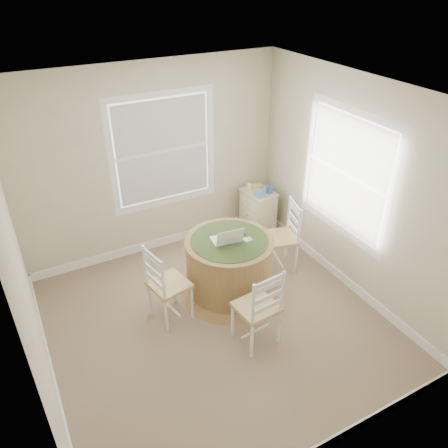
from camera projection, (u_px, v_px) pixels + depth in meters
room at (222, 216)px, 4.55m from camera, size 3.64×3.64×2.64m
round_table at (229, 264)px, 5.31m from camera, size 1.24×1.24×0.76m
chair_left at (169, 284)px, 4.89m from camera, size 0.47×0.49×0.95m
chair_near at (257, 307)px, 4.57m from camera, size 0.46×0.44×0.95m
chair_right at (280, 237)px, 5.71m from camera, size 0.49×0.51×0.95m
laptop at (227, 239)px, 5.10m from camera, size 0.36×0.33×0.23m
mouse at (246, 240)px, 5.13m from camera, size 0.06×0.10×0.03m
phone at (250, 239)px, 5.15m from camera, size 0.05×0.09×0.02m
keys at (242, 234)px, 5.23m from camera, size 0.06×0.05×0.02m
corner_chest at (258, 211)px, 6.57m from camera, size 0.43×0.55×0.67m
tissue_box at (260, 193)px, 6.24m from camera, size 0.13×0.13×0.10m
box_yellow at (258, 188)px, 6.44m from camera, size 0.16×0.11×0.06m
box_blue at (268, 189)px, 6.33m from camera, size 0.09×0.09×0.12m
cup_cream at (250, 187)px, 6.42m from camera, size 0.07×0.07×0.09m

